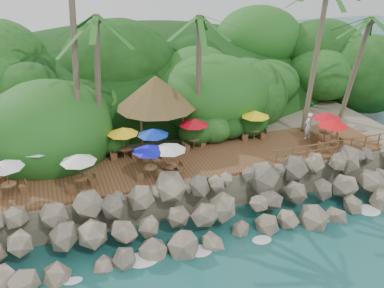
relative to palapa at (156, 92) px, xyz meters
name	(u,v)px	position (x,y,z in m)	size (l,w,h in m)	color
ground	(229,246)	(1.21, -9.76, -5.79)	(140.00, 140.00, 0.00)	#19514F
land_base	(153,123)	(1.21, 6.24, -4.74)	(32.00, 25.20, 2.10)	gray
jungle_hill	(134,107)	(1.21, 13.74, -5.79)	(44.80, 28.00, 15.40)	#143811
seawall	(216,208)	(1.21, -7.76, -4.64)	(29.00, 4.00, 2.30)	gray
terrace	(192,161)	(1.21, -3.76, -3.59)	(26.00, 5.00, 0.20)	brown
jungle_foliage	(156,139)	(1.21, 5.24, -5.79)	(44.00, 16.00, 12.00)	#143811
foam_line	(227,242)	(1.21, -9.46, -5.76)	(25.20, 0.80, 0.06)	white
palapa	(156,92)	(0.00, 0.00, 0.00)	(5.38, 5.38, 4.60)	brown
dining_clusters	(159,138)	(-0.87, -3.69, -1.73)	(23.31, 5.16, 2.13)	brown
railing	(330,147)	(9.72, -6.11, -2.88)	(8.30, 0.10, 1.00)	brown
waiter	(308,126)	(9.95, -3.24, -2.55)	(0.69, 0.45, 1.88)	white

